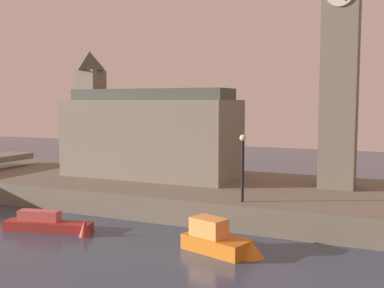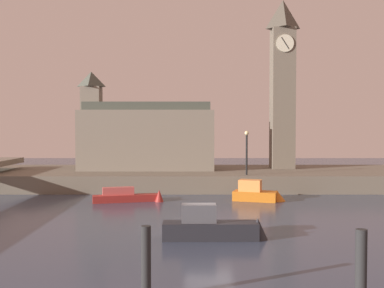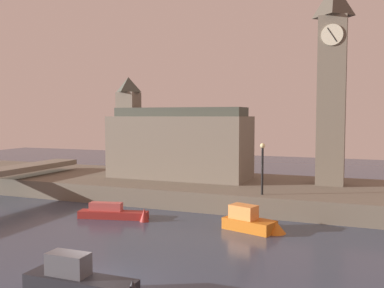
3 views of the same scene
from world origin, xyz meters
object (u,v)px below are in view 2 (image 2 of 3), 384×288
(clock_tower, at_px, (281,82))
(mooring_post_left, at_px, (145,263))
(streetlamp, at_px, (246,147))
(boat_dinghy_red, at_px, (131,197))
(boat_patrol_orange, at_px, (258,193))
(mooring_post_right, at_px, (360,268))
(parliament_hall, at_px, (143,136))
(boat_barge_dark, at_px, (216,227))

(clock_tower, relative_size, mooring_post_left, 6.92)
(streetlamp, relative_size, boat_dinghy_red, 0.68)
(clock_tower, distance_m, boat_patrol_orange, 14.90)
(mooring_post_left, distance_m, mooring_post_right, 6.65)
(clock_tower, height_order, parliament_hall, clock_tower)
(streetlamp, bearing_deg, boat_patrol_orange, -84.47)
(mooring_post_right, xyz_separation_m, boat_dinghy_red, (-9.63, 20.24, -0.82))
(mooring_post_right, bearing_deg, mooring_post_left, 175.18)
(mooring_post_right, relative_size, boat_patrol_orange, 0.57)
(parliament_hall, relative_size, mooring_post_left, 5.36)
(streetlamp, distance_m, mooring_post_left, 25.34)
(streetlamp, bearing_deg, boat_dinghy_red, -152.14)
(clock_tower, xyz_separation_m, mooring_post_right, (-3.68, -31.58, -8.76))
(parliament_hall, bearing_deg, mooring_post_right, -72.30)
(boat_dinghy_red, height_order, boat_barge_dark, boat_barge_dark)
(parliament_hall, relative_size, mooring_post_right, 5.33)
(mooring_post_left, xyz_separation_m, boat_dinghy_red, (-3.00, 19.68, -0.81))
(mooring_post_left, bearing_deg, boat_patrol_orange, 72.14)
(mooring_post_left, height_order, mooring_post_right, mooring_post_right)
(boat_patrol_orange, distance_m, boat_dinghy_red, 9.49)
(parliament_hall, height_order, mooring_post_right, parliament_hall)
(clock_tower, distance_m, streetlamp, 9.92)
(streetlamp, height_order, boat_patrol_orange, streetlamp)
(streetlamp, bearing_deg, clock_tower, 57.04)
(mooring_post_left, xyz_separation_m, boat_barge_dark, (2.70, 8.08, -0.61))
(clock_tower, bearing_deg, boat_barge_dark, -108.36)
(mooring_post_right, bearing_deg, boat_patrol_orange, 90.41)
(mooring_post_left, bearing_deg, mooring_post_right, -4.82)
(mooring_post_right, bearing_deg, clock_tower, 83.35)
(streetlamp, xyz_separation_m, boat_barge_dark, (-3.36, -16.38, -3.25))
(streetlamp, xyz_separation_m, mooring_post_right, (0.57, -25.02, -2.64))
(mooring_post_left, height_order, boat_dinghy_red, mooring_post_left)
(clock_tower, bearing_deg, mooring_post_right, -96.65)
(streetlamp, bearing_deg, mooring_post_right, -88.70)
(parliament_hall, relative_size, boat_dinghy_red, 2.32)
(streetlamp, bearing_deg, parliament_hall, 147.95)
(clock_tower, bearing_deg, mooring_post_left, -108.39)
(parliament_hall, distance_m, boat_dinghy_red, 11.43)
(parliament_hall, xyz_separation_m, boat_barge_dark, (5.90, -22.19, -4.09))
(mooring_post_left, height_order, boat_barge_dark, mooring_post_left)
(parliament_hall, bearing_deg, mooring_post_left, -83.95)
(clock_tower, height_order, streetlamp, clock_tower)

